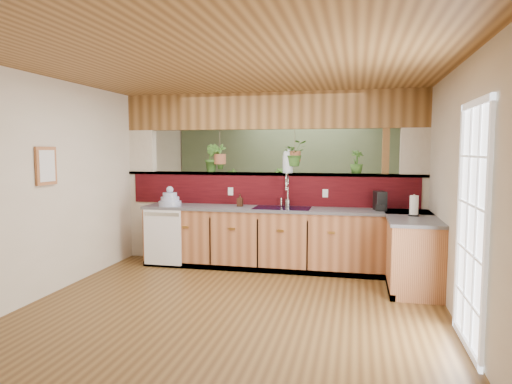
% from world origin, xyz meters
% --- Properties ---
extents(ground, '(4.60, 7.00, 0.01)m').
position_xyz_m(ground, '(0.00, 0.00, 0.00)').
color(ground, brown).
rests_on(ground, ground).
extents(ceiling, '(4.60, 7.00, 0.01)m').
position_xyz_m(ceiling, '(0.00, 0.00, 2.60)').
color(ceiling, brown).
rests_on(ceiling, ground).
extents(wall_back, '(4.60, 0.02, 2.60)m').
position_xyz_m(wall_back, '(0.00, 3.50, 1.30)').
color(wall_back, beige).
rests_on(wall_back, ground).
extents(wall_front, '(4.60, 0.02, 2.60)m').
position_xyz_m(wall_front, '(0.00, -3.50, 1.30)').
color(wall_front, beige).
rests_on(wall_front, ground).
extents(wall_left, '(0.02, 7.00, 2.60)m').
position_xyz_m(wall_left, '(-2.30, 0.00, 1.30)').
color(wall_left, beige).
rests_on(wall_left, ground).
extents(wall_right, '(0.02, 7.00, 2.60)m').
position_xyz_m(wall_right, '(2.30, 0.00, 1.30)').
color(wall_right, beige).
rests_on(wall_right, ground).
extents(pass_through_partition, '(4.60, 0.21, 2.60)m').
position_xyz_m(pass_through_partition, '(0.03, 1.35, 1.19)').
color(pass_through_partition, beige).
rests_on(pass_through_partition, ground).
extents(pass_through_ledge, '(4.60, 0.21, 0.04)m').
position_xyz_m(pass_through_ledge, '(0.00, 1.35, 1.37)').
color(pass_through_ledge, brown).
rests_on(pass_through_ledge, ground).
extents(header_beam, '(4.60, 0.15, 0.55)m').
position_xyz_m(header_beam, '(0.00, 1.35, 2.33)').
color(header_beam, brown).
rests_on(header_beam, ground).
extents(sage_backwall, '(4.55, 0.02, 2.55)m').
position_xyz_m(sage_backwall, '(0.00, 3.48, 1.30)').
color(sage_backwall, '#536545').
rests_on(sage_backwall, ground).
extents(countertop, '(4.14, 1.52, 0.90)m').
position_xyz_m(countertop, '(0.84, 0.87, 0.45)').
color(countertop, '#965934').
rests_on(countertop, ground).
extents(dishwasher, '(0.58, 0.03, 0.82)m').
position_xyz_m(dishwasher, '(-1.48, 0.66, 0.46)').
color(dishwasher, white).
rests_on(dishwasher, ground).
extents(navy_sink, '(0.82, 0.50, 0.18)m').
position_xyz_m(navy_sink, '(0.25, 0.98, 0.82)').
color(navy_sink, black).
rests_on(navy_sink, countertop).
extents(french_door, '(0.06, 1.02, 2.16)m').
position_xyz_m(french_door, '(2.27, -1.30, 1.05)').
color(french_door, white).
rests_on(french_door, ground).
extents(framed_print, '(0.04, 0.35, 0.45)m').
position_xyz_m(framed_print, '(-2.27, -0.80, 1.55)').
color(framed_print, '#965934').
rests_on(framed_print, wall_left).
extents(faucet, '(0.22, 0.22, 0.50)m').
position_xyz_m(faucet, '(0.30, 1.13, 1.17)').
color(faucet, '#B7B7B2').
rests_on(faucet, countertop).
extents(dish_stack, '(0.34, 0.34, 0.30)m').
position_xyz_m(dish_stack, '(-1.43, 0.85, 0.99)').
color(dish_stack, '#96A0C2').
rests_on(dish_stack, countertop).
extents(soap_dispenser, '(0.09, 0.09, 0.19)m').
position_xyz_m(soap_dispenser, '(-0.39, 1.02, 0.99)').
color(soap_dispenser, '#3D2316').
rests_on(soap_dispenser, countertop).
extents(coffee_maker, '(0.14, 0.24, 0.27)m').
position_xyz_m(coffee_maker, '(1.62, 1.00, 1.02)').
color(coffee_maker, black).
rests_on(coffee_maker, countertop).
extents(paper_towel, '(0.13, 0.13, 0.28)m').
position_xyz_m(paper_towel, '(2.02, 0.55, 1.03)').
color(paper_towel, black).
rests_on(paper_towel, countertop).
extents(glass_jar, '(0.16, 0.16, 0.35)m').
position_xyz_m(glass_jar, '(0.27, 1.35, 1.57)').
color(glass_jar, silver).
rests_on(glass_jar, pass_through_ledge).
extents(ledge_plant_left, '(0.28, 0.25, 0.44)m').
position_xyz_m(ledge_plant_left, '(-0.92, 1.35, 1.61)').
color(ledge_plant_left, '#335E20').
rests_on(ledge_plant_left, pass_through_ledge).
extents(ledge_plant_right, '(0.25, 0.25, 0.34)m').
position_xyz_m(ledge_plant_right, '(1.29, 1.35, 1.56)').
color(ledge_plant_right, '#335E20').
rests_on(ledge_plant_right, pass_through_ledge).
extents(hanging_plant_a, '(0.24, 0.19, 0.53)m').
position_xyz_m(hanging_plant_a, '(-0.80, 1.35, 1.76)').
color(hanging_plant_a, brown).
rests_on(hanging_plant_a, header_beam).
extents(hanging_plant_b, '(0.44, 0.42, 0.50)m').
position_xyz_m(hanging_plant_b, '(0.38, 1.35, 1.85)').
color(hanging_plant_b, brown).
rests_on(hanging_plant_b, header_beam).
extents(shelving_console, '(1.43, 0.68, 0.92)m').
position_xyz_m(shelving_console, '(-0.52, 3.25, 0.50)').
color(shelving_console, black).
rests_on(shelving_console, ground).
extents(shelf_plant_a, '(0.23, 0.18, 0.40)m').
position_xyz_m(shelf_plant_a, '(-1.11, 3.25, 1.16)').
color(shelf_plant_a, '#335E20').
rests_on(shelf_plant_a, shelving_console).
extents(shelf_plant_b, '(0.27, 0.27, 0.43)m').
position_xyz_m(shelf_plant_b, '(-0.17, 3.25, 1.17)').
color(shelf_plant_b, '#335E20').
rests_on(shelf_plant_b, shelving_console).
extents(floor_plant, '(0.63, 0.56, 0.67)m').
position_xyz_m(floor_plant, '(0.80, 2.56, 0.34)').
color(floor_plant, '#335E20').
rests_on(floor_plant, ground).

